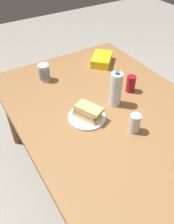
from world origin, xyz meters
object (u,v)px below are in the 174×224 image
Objects in this scene: sandwich at (88,112)px; soda_can_silver at (135,123)px; paper_plate at (87,117)px; plastic_cup_stack at (44,72)px; soda_can_red at (131,84)px; water_bottle_tall at (116,89)px; dining_table at (118,126)px; chip_bag at (102,60)px.

soda_can_silver reaches higher than sandwich.
plastic_cup_stack reaches higher than paper_plate.
soda_can_red reaches higher than paper_plate.
water_bottle_tall reaches higher than sandwich.
paper_plate is 0.26m from water_bottle_tall.
soda_can_silver reaches higher than dining_table.
chip_bag is at bearing 138.69° from sandwich.
dining_table is 7.45× the size of water_bottle_tall.
soda_can_red is at bearing 37.74° from chip_bag.
water_bottle_tall is at bearing -71.52° from soda_can_red.
sandwich is 0.71m from chip_bag.
paper_plate is 0.43m from soda_can_red.
soda_can_silver is at bearing 16.14° from plastic_cup_stack.
water_bottle_tall is (0.50, -0.24, 0.08)m from chip_bag.
sandwich is at bearing -122.57° from dining_table.
soda_can_red is 0.20m from water_bottle_tall.
chip_bag is at bearing 154.94° from water_bottle_tall.
soda_can_red reaches higher than chip_bag.
dining_table is 0.19m from soda_can_silver.
sandwich is at bearing 50.36° from paper_plate.
plastic_cup_stack is at bearing -47.44° from chip_bag.
soda_can_red is at bearing 143.88° from soda_can_silver.
paper_plate is 1.84× the size of plastic_cup_stack.
soda_can_silver is at bearing 3.96° from dining_table.
soda_can_silver is at bearing 36.39° from sandwich.
chip_bag is 0.91× the size of water_bottle_tall.
sandwich is 0.24m from water_bottle_tall.
paper_plate is 0.96× the size of water_bottle_tall.
dining_table is at bearing -176.04° from soda_can_silver.
chip_bag is 1.89× the size of soda_can_silver.
paper_plate is (-0.11, -0.17, 0.07)m from dining_table.
sandwich reaches higher than chip_bag.
plastic_cup_stack is 1.07× the size of soda_can_silver.
chip_bag is 1.76× the size of plastic_cup_stack.
paper_plate is 1.98× the size of soda_can_red.
water_bottle_tall is (-0.03, 0.23, 0.07)m from sandwich.
soda_can_red is 0.41m from soda_can_silver.
dining_table is 14.35× the size of plastic_cup_stack.
plastic_cup_stack is at bearing -161.53° from dining_table.
paper_plate is at bearing -83.52° from water_bottle_tall.
chip_bag is (-0.53, 0.47, -0.02)m from sandwich.
plastic_cup_stack is (-0.02, -0.52, 0.03)m from chip_bag.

